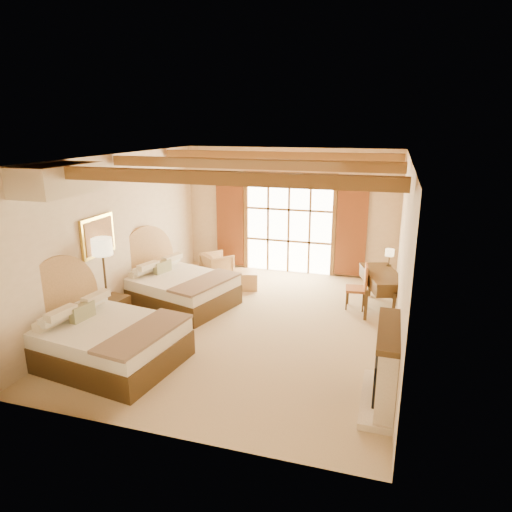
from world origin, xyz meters
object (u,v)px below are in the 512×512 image
at_px(armchair, 217,265).
at_px(desk, 381,290).
at_px(bed_near, 100,336).
at_px(bed_far, 174,285).
at_px(nightstand, 115,310).

distance_m(armchair, desk, 4.17).
xyz_separation_m(bed_near, bed_far, (0.03, 2.60, -0.02)).
height_order(bed_near, armchair, bed_near).
bearing_deg(armchair, nightstand, 115.70).
bearing_deg(bed_far, armchair, 99.71).
bearing_deg(nightstand, bed_far, 71.25).
distance_m(bed_far, nightstand, 1.42).
relative_size(nightstand, desk, 0.34).
distance_m(bed_near, nightstand, 1.48).
height_order(bed_near, nightstand, bed_near).
height_order(bed_near, bed_far, bed_near).
xyz_separation_m(bed_near, armchair, (0.26, 4.56, -0.13)).
relative_size(bed_near, armchair, 3.55).
xyz_separation_m(nightstand, desk, (4.93, 2.26, 0.15)).
bearing_deg(bed_near, bed_far, 97.72).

